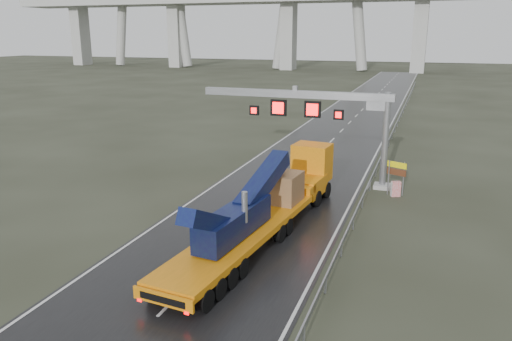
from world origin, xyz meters
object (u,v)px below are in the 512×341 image
at_px(striped_barrier, 396,189).
at_px(sign_gantry, 322,111).
at_px(heavy_haul_truck, 273,199).
at_px(exit_sign_pair, 396,172).

bearing_deg(striped_barrier, sign_gantry, 140.00).
distance_m(heavy_haul_truck, striped_barrier, 10.71).
xyz_separation_m(sign_gantry, heavy_haul_truck, (-0.63, -10.07, -3.87)).
xyz_separation_m(exit_sign_pair, striped_barrier, (0.06, -0.30, -1.20)).
xyz_separation_m(heavy_haul_truck, exit_sign_pair, (6.47, 8.70, 0.00)).
bearing_deg(striped_barrier, exit_sign_pair, 76.60).
relative_size(sign_gantry, exit_sign_pair, 5.96).
relative_size(heavy_haul_truck, exit_sign_pair, 7.74).
distance_m(exit_sign_pair, striped_barrier, 1.24).
height_order(sign_gantry, exit_sign_pair, sign_gantry).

